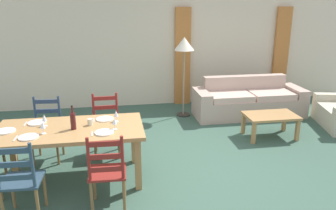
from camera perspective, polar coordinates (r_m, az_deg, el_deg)
The scene contains 27 objects.
ground_plane at distance 4.91m, azimuth 2.86°, elevation -11.00°, with size 9.60×9.60×0.02m, color #385647.
wall_far at distance 7.63m, azimuth -2.33°, elevation 10.10°, with size 9.60×0.16×2.70m, color beige.
curtain_panel_left at distance 7.64m, azimuth 2.52°, elevation 8.21°, with size 0.35×0.08×2.20m, color #C07336.
curtain_panel_right at distance 8.46m, azimuth 18.79°, elevation 8.22°, with size 0.35×0.08×2.20m, color #C07336.
dining_table at distance 4.54m, azimuth -16.47°, elevation -4.83°, with size 1.90×0.96×0.75m.
dining_chair_near_left at distance 4.00m, azimuth -24.02°, elevation -11.75°, with size 0.43×0.41×0.96m.
dining_chair_near_right at distance 3.89m, azimuth -10.38°, elevation -11.28°, with size 0.44×0.42×0.96m.
dining_chair_far_left at distance 5.34m, azimuth -20.03°, elevation -3.94°, with size 0.45×0.43×0.96m.
dining_chair_far_right at distance 5.27m, azimuth -10.56°, elevation -3.41°, with size 0.43×0.41×0.96m.
dinner_plate_near_left at distance 4.36m, azimuth -22.83°, elevation -5.10°, with size 0.24×0.24×0.02m, color white.
fork_near_left at distance 4.40m, azimuth -24.73°, elevation -5.23°, with size 0.02×0.17×0.01m, color silver.
dinner_plate_near_right at distance 4.23m, azimuth -10.89°, elevation -4.65°, with size 0.24×0.24×0.02m, color white.
fork_near_right at distance 4.24m, azimuth -12.91°, elevation -4.81°, with size 0.02×0.17×0.01m, color silver.
dinner_plate_far_left at distance 4.81m, azimuth -21.57°, elevation -2.85°, with size 0.24×0.24×0.02m, color white.
fork_far_left at distance 4.85m, azimuth -23.29°, elevation -2.99°, with size 0.02×0.17×0.01m, color silver.
dinner_plate_far_right at distance 4.70m, azimuth -10.79°, elevation -2.37°, with size 0.24×0.24×0.02m, color white.
fork_far_right at distance 4.71m, azimuth -12.61°, elevation -2.53°, with size 0.02×0.17×0.01m, color silver.
dinner_plate_head_west at distance 4.67m, azimuth -26.12°, elevation -4.05°, with size 0.24×0.24×0.02m, color white.
wine_bottle at distance 4.41m, azimuth -15.99°, elevation -2.57°, with size 0.07×0.07×0.32m.
wine_glass_near_left at distance 4.38m, azimuth -20.71°, elevation -3.30°, with size 0.06×0.06×0.16m.
wine_glass_near_right at distance 4.29m, azimuth -9.17°, elevation -2.79°, with size 0.06×0.06×0.16m.
wine_glass_far_left at distance 4.64m, azimuth -20.45°, elevation -2.14°, with size 0.06×0.06×0.16m.
wine_glass_far_right at distance 4.56m, azimuth -8.90°, elevation -1.52°, with size 0.06×0.06×0.16m.
coffee_cup_primary at distance 4.52m, azimuth -13.23°, elevation -2.86°, with size 0.07×0.07×0.09m, color beige.
couch at distance 7.22m, azimuth 13.51°, elevation 0.59°, with size 2.28×0.80×0.80m.
coffee_table at distance 6.12m, azimuth 17.20°, elevation -2.15°, with size 0.90×0.56×0.42m.
standing_lamp at distance 6.74m, azimuth 2.79°, elevation 9.63°, with size 0.40×0.40×1.64m.
Camera 1 is at (-0.95, -4.21, 2.33)m, focal length 35.51 mm.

